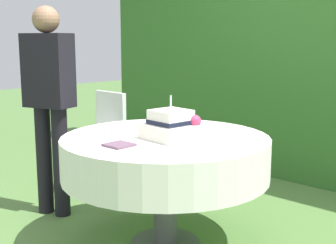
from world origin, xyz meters
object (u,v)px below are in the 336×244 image
object	(u,v)px
serving_plate_right	(124,125)
garden_chair	(102,131)
standing_person	(49,97)
wedding_cake	(172,126)
serving_plate_near	(114,130)
serving_plate_left	(85,137)
cake_table	(165,156)
napkin_stack	(119,145)
serving_plate_far	(217,132)

from	to	relation	value
serving_plate_right	garden_chair	bearing A→B (deg)	152.28
garden_chair	standing_person	world-z (taller)	standing_person
wedding_cake	serving_plate_near	xyz separation A→B (m)	(-0.46, -0.08, -0.08)
serving_plate_left	standing_person	distance (m)	0.75
cake_table	serving_plate_left	xyz separation A→B (m)	(-0.32, -0.39, 0.14)
serving_plate_right	napkin_stack	xyz separation A→B (m)	(0.46, -0.43, 0.00)
serving_plate_left	serving_plate_right	xyz separation A→B (m)	(-0.14, 0.44, 0.00)
napkin_stack	serving_plate_near	bearing A→B (deg)	143.76
serving_plate_right	garden_chair	xyz separation A→B (m)	(-0.76, 0.40, -0.21)
serving_plate_far	serving_plate_left	world-z (taller)	same
serving_plate_far	serving_plate_near	bearing A→B (deg)	-142.15
garden_chair	serving_plate_right	bearing A→B (deg)	-27.72
garden_chair	standing_person	size ratio (longest dim) A/B	0.56
cake_table	serving_plate_right	distance (m)	0.48
napkin_stack	standing_person	world-z (taller)	standing_person
serving_plate_left	standing_person	bearing A→B (deg)	164.69
cake_table	serving_plate_left	size ratio (longest dim) A/B	11.05
serving_plate_near	garden_chair	xyz separation A→B (m)	(-0.83, 0.55, -0.21)
serving_plate_left	garden_chair	size ratio (longest dim) A/B	0.14
serving_plate_left	standing_person	world-z (taller)	standing_person
serving_plate_far	serving_plate_right	distance (m)	0.68
napkin_stack	wedding_cake	bearing A→B (deg)	77.15
serving_plate_near	garden_chair	size ratio (longest dim) A/B	0.15
standing_person	wedding_cake	bearing A→B (deg)	9.09
standing_person	serving_plate_right	bearing A→B (deg)	23.81
serving_plate_right	cake_table	bearing A→B (deg)	-5.89
standing_person	serving_plate_near	bearing A→B (deg)	8.55
serving_plate_far	garden_chair	xyz separation A→B (m)	(-1.39, 0.12, -0.21)
cake_table	wedding_cake	world-z (taller)	wedding_cake
cake_table	serving_plate_far	xyz separation A→B (m)	(0.17, 0.32, 0.14)
serving_plate_near	serving_plate_left	world-z (taller)	same
napkin_stack	standing_person	size ratio (longest dim) A/B	0.09
standing_person	napkin_stack	bearing A→B (deg)	-10.26
serving_plate_right	standing_person	xyz separation A→B (m)	(-0.56, -0.25, 0.18)
standing_person	serving_plate_left	bearing A→B (deg)	-15.31
serving_plate_right	napkin_stack	size ratio (longest dim) A/B	0.95
serving_plate_far	garden_chair	bearing A→B (deg)	174.94
serving_plate_near	standing_person	size ratio (longest dim) A/B	0.08
wedding_cake	serving_plate_far	distance (m)	0.37
cake_table	serving_plate_right	bearing A→B (deg)	174.11
serving_plate_left	garden_chair	xyz separation A→B (m)	(-0.90, 0.84, -0.21)
wedding_cake	serving_plate_left	size ratio (longest dim) A/B	2.66
cake_table	serving_plate_far	distance (m)	0.39
standing_person	garden_chair	bearing A→B (deg)	106.97
cake_table	napkin_stack	size ratio (longest dim) A/B	9.09
wedding_cake	cake_table	bearing A→B (deg)	162.35
cake_table	serving_plate_left	bearing A→B (deg)	-129.53
serving_plate_far	napkin_stack	bearing A→B (deg)	-103.53
cake_table	standing_person	bearing A→B (deg)	-168.91
serving_plate_far	serving_plate_left	xyz separation A→B (m)	(-0.49, -0.72, 0.00)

